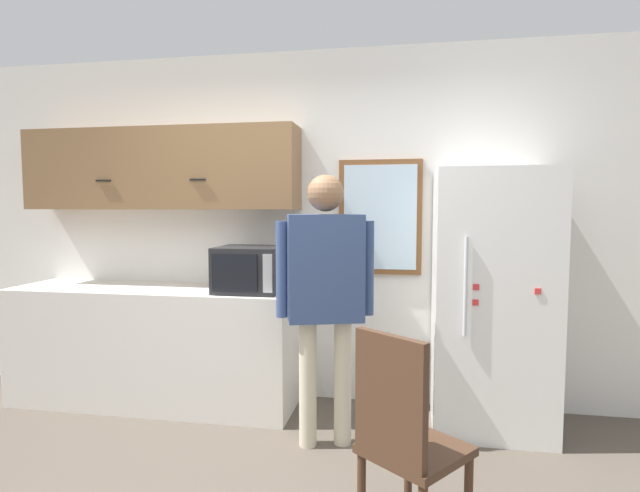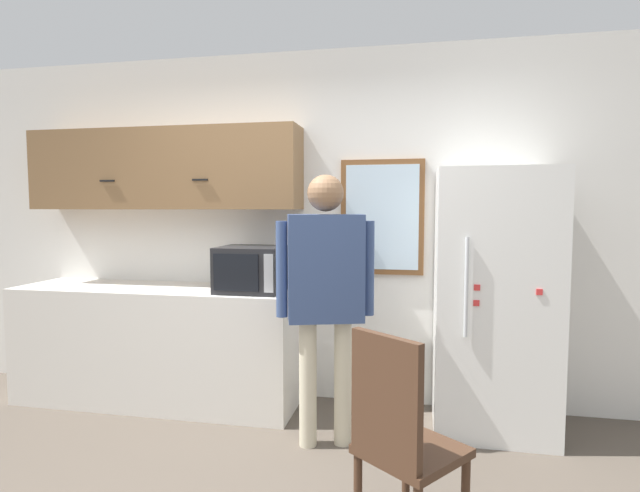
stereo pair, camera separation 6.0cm
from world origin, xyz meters
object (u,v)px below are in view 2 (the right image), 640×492
microwave (251,269)px  person (326,281)px  chair (400,434)px  refrigerator (494,301)px

microwave → person: 0.75m
person → chair: person is taller
chair → microwave: bearing=-11.0°
chair → refrigerator: bearing=-75.1°
microwave → refrigerator: (1.69, 0.03, -0.18)m
microwave → person: bearing=-33.6°
microwave → chair: 1.80m
person → chair: size_ratio=1.75×
person → refrigerator: bearing=6.3°
person → refrigerator: refrigerator is taller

